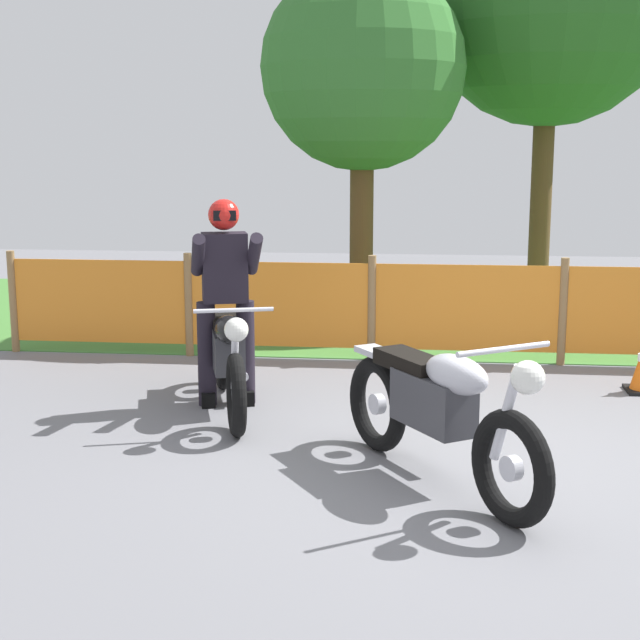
% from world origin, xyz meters
% --- Properties ---
extents(ground, '(24.00, 24.00, 0.02)m').
position_xyz_m(ground, '(0.00, 0.00, -0.01)').
color(ground, slate).
extents(grass_verge, '(24.00, 5.00, 0.01)m').
position_xyz_m(grass_verge, '(0.00, 5.34, 0.01)').
color(grass_verge, '#427A33').
rests_on(grass_verge, ground).
extents(barrier_fence, '(9.32, 0.08, 1.05)m').
position_xyz_m(barrier_fence, '(0.00, 2.84, 0.54)').
color(barrier_fence, olive).
rests_on(barrier_fence, ground).
extents(tree_leftmost, '(2.37, 2.37, 4.18)m').
position_xyz_m(tree_leftmost, '(-1.16, 4.84, 2.97)').
color(tree_leftmost, brown).
rests_on(tree_leftmost, ground).
extents(motorcycle_lead, '(1.27, 1.85, 1.01)m').
position_xyz_m(motorcycle_lead, '(-0.32, -0.56, 0.49)').
color(motorcycle_lead, black).
rests_on(motorcycle_lead, ground).
extents(motorcycle_trailing, '(0.78, 1.94, 0.94)m').
position_xyz_m(motorcycle_trailing, '(-1.97, 0.92, 0.46)').
color(motorcycle_trailing, black).
rests_on(motorcycle_trailing, ground).
extents(rider_trailing, '(0.65, 0.67, 1.69)m').
position_xyz_m(rider_trailing, '(-2.02, 1.10, 0.92)').
color(rider_trailing, black).
rests_on(rider_trailing, ground).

